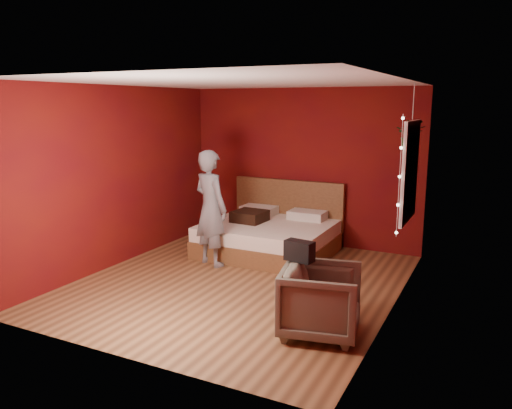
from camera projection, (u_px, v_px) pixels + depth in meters
name	position (u px, v px, depth m)	size (l,w,h in m)	color
floor	(239.00, 282.00, 6.65)	(4.50, 4.50, 0.00)	#91613A
room_walls	(238.00, 157.00, 6.31)	(4.04, 4.54, 2.62)	maroon
window	(410.00, 172.00, 6.28)	(0.05, 0.97, 1.27)	white
fairy_lights	(400.00, 177.00, 5.83)	(0.04, 0.04, 1.45)	silver
bed	(271.00, 235.00, 7.97)	(1.95, 1.66, 1.07)	brown
person	(211.00, 208.00, 7.24)	(0.62, 0.41, 1.70)	slate
armchair	(321.00, 301.00, 5.09)	(0.77, 0.79, 0.72)	#64604F
handbag	(299.00, 251.00, 5.20)	(0.30, 0.15, 0.22)	black
throw_pillow	(250.00, 216.00, 7.97)	(0.48, 0.48, 0.17)	black
hanging_plant	(411.00, 135.00, 6.66)	(0.38, 0.33, 0.88)	silver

